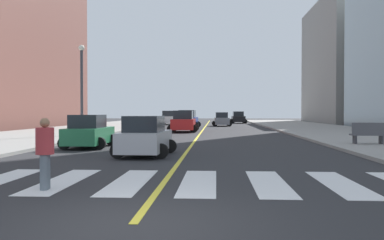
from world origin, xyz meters
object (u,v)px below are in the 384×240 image
park_bench (369,134)px  pedestrian_crossing (45,150)px  car_silver_nearest (145,137)px  car_black_third (238,118)px  car_green_sixth (89,132)px  car_gray_fourth (222,120)px  car_red_second (184,122)px  street_lamp (82,81)px  car_blue_fifth (188,120)px  car_white_seventh (169,118)px

park_bench → pedestrian_crossing: 17.35m
car_silver_nearest → pedestrian_crossing: (-1.04, -7.51, 0.15)m
car_black_third → park_bench: car_black_third is taller
park_bench → car_black_third: bearing=7.3°
car_black_third → car_green_sixth: 46.68m
car_gray_fourth → pedestrian_crossing: car_gray_fourth is taller
car_silver_nearest → park_bench: (10.98, 5.00, -0.09)m
car_red_second → car_black_third: 29.70m
car_gray_fourth → street_lamp: bearing=63.4°
car_black_third → car_blue_fifth: car_blue_fifth is taller
car_silver_nearest → park_bench: bearing=26.8°
car_silver_nearest → car_red_second: size_ratio=0.87×
car_gray_fourth → car_blue_fifth: size_ratio=0.88×
car_green_sixth → car_white_seventh: car_white_seventh is taller
car_silver_nearest → car_blue_fifth: car_blue_fifth is taller
car_white_seventh → car_blue_fifth: bearing=-73.0°
park_bench → street_lamp: 19.78m
car_green_sixth → car_red_second: bearing=77.6°
car_red_second → pedestrian_crossing: (-1.03, -27.73, 0.02)m
park_bench → car_red_second: bearing=37.4°
car_blue_fifth → car_white_seventh: 12.81m
car_gray_fourth → pedestrian_crossing: 43.72m
pedestrian_crossing → car_gray_fourth: bearing=-14.6°
pedestrian_crossing → street_lamp: 21.21m
park_bench → street_lamp: bearing=68.6°
car_black_third → car_gray_fourth: car_black_third is taller
car_silver_nearest → car_green_sixth: bearing=136.8°
pedestrian_crossing → car_red_second: bearing=-10.5°
car_black_third → street_lamp: size_ratio=0.66×
car_red_second → pedestrian_crossing: 27.75m
car_red_second → car_white_seventh: 21.95m
car_red_second → car_gray_fourth: (3.70, 15.73, -0.08)m
car_green_sixth → street_lamp: 10.17m
car_blue_fifth → car_gray_fourth: bearing=60.6°
car_gray_fourth → park_bench: (7.29, -30.96, -0.15)m
car_silver_nearest → car_white_seventh: bearing=97.5°
street_lamp → car_black_third: bearing=69.7°
car_blue_fifth → car_green_sixth: 26.11m
car_red_second → park_bench: (11.00, -15.22, -0.23)m
car_silver_nearest → car_green_sixth: size_ratio=1.00×
car_gray_fourth → car_red_second: bearing=74.7°
car_white_seventh → park_bench: car_white_seventh is taller
car_blue_fifth → pedestrian_crossing: bearing=-88.7°
car_red_second → car_gray_fourth: size_ratio=1.08×
car_black_third → car_gray_fourth: size_ratio=1.07×
park_bench → pedestrian_crossing: (-12.03, -12.50, 0.24)m
car_black_third → park_bench: bearing=94.4°
car_black_third → car_green_sixth: car_black_third is taller
car_red_second → car_black_third: bearing=77.2°
car_silver_nearest → car_black_third: car_black_third is taller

